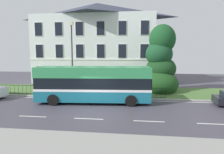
% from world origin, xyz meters
% --- Properties ---
extents(ground_plane, '(60.00, 56.00, 0.18)m').
position_xyz_m(ground_plane, '(0.00, 1.26, -0.01)').
color(ground_plane, '#413E48').
extents(georgian_townhouse, '(17.12, 9.82, 11.70)m').
position_xyz_m(georgian_townhouse, '(-2.84, 15.85, 6.01)').
color(georgian_townhouse, silver).
rests_on(georgian_townhouse, ground_plane).
extents(iron_verge_railing, '(17.65, 0.04, 0.97)m').
position_xyz_m(iron_verge_railing, '(-2.84, 4.40, 0.62)').
color(iron_verge_railing, black).
rests_on(iron_verge_railing, ground_plane).
extents(evergreen_tree, '(4.39, 4.39, 8.02)m').
position_xyz_m(evergreen_tree, '(5.76, 8.12, 2.88)').
color(evergreen_tree, '#423328').
rests_on(evergreen_tree, ground_plane).
extents(single_decker_bus, '(10.07, 3.14, 3.20)m').
position_xyz_m(single_decker_bus, '(-0.58, 2.49, 1.68)').
color(single_decker_bus, '#19687D').
rests_on(single_decker_bus, ground_plane).
extents(street_lamp_post, '(0.36, 0.24, 7.40)m').
position_xyz_m(street_lamp_post, '(-3.40, 5.31, 4.32)').
color(street_lamp_post, '#333338').
rests_on(street_lamp_post, ground_plane).
extents(litter_bin, '(0.47, 0.47, 1.17)m').
position_xyz_m(litter_bin, '(-6.78, 4.95, 0.71)').
color(litter_bin, black).
rests_on(litter_bin, ground_plane).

